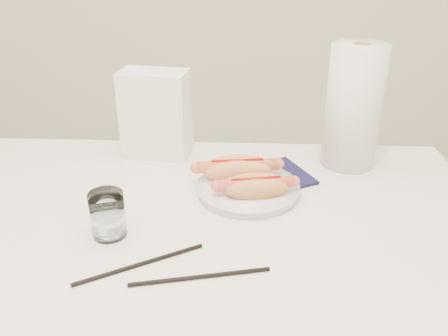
{
  "coord_description": "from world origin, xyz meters",
  "views": [
    {
      "loc": [
        0.11,
        -0.75,
        1.25
      ],
      "look_at": [
        0.07,
        0.11,
        0.82
      ],
      "focal_mm": 37.93,
      "sensor_mm": 36.0,
      "label": 1
    }
  ],
  "objects_px": {
    "water_glass": "(108,215)",
    "paper_towel_roll": "(353,107)",
    "hotdog_right": "(256,187)",
    "plate": "(248,190)",
    "hotdog_left": "(237,169)",
    "napkin_box": "(156,114)",
    "table": "(188,251)"
  },
  "relations": [
    {
      "from": "hotdog_right",
      "to": "napkin_box",
      "type": "distance_m",
      "value": 0.34
    },
    {
      "from": "table",
      "to": "hotdog_right",
      "type": "distance_m",
      "value": 0.19
    },
    {
      "from": "hotdog_right",
      "to": "table",
      "type": "bearing_deg",
      "value": -155.55
    },
    {
      "from": "hotdog_left",
      "to": "paper_towel_roll",
      "type": "bearing_deg",
      "value": 17.61
    },
    {
      "from": "water_glass",
      "to": "paper_towel_roll",
      "type": "xyz_separation_m",
      "value": [
        0.49,
        0.33,
        0.1
      ]
    },
    {
      "from": "hotdog_left",
      "to": "napkin_box",
      "type": "height_order",
      "value": "napkin_box"
    },
    {
      "from": "table",
      "to": "hotdog_left",
      "type": "distance_m",
      "value": 0.21
    },
    {
      "from": "paper_towel_roll",
      "to": "napkin_box",
      "type": "bearing_deg",
      "value": 176.57
    },
    {
      "from": "paper_towel_roll",
      "to": "hotdog_left",
      "type": "bearing_deg",
      "value": -154.15
    },
    {
      "from": "plate",
      "to": "water_glass",
      "type": "xyz_separation_m",
      "value": [
        -0.25,
        -0.17,
        0.03
      ]
    },
    {
      "from": "hotdog_left",
      "to": "water_glass",
      "type": "bearing_deg",
      "value": -146.99
    },
    {
      "from": "hotdog_left",
      "to": "water_glass",
      "type": "xyz_separation_m",
      "value": [
        -0.23,
        -0.2,
        0.0
      ]
    },
    {
      "from": "plate",
      "to": "paper_towel_roll",
      "type": "relative_size",
      "value": 0.74
    },
    {
      "from": "hotdog_right",
      "to": "napkin_box",
      "type": "height_order",
      "value": "napkin_box"
    },
    {
      "from": "table",
      "to": "paper_towel_roll",
      "type": "relative_size",
      "value": 4.2
    },
    {
      "from": "plate",
      "to": "hotdog_left",
      "type": "height_order",
      "value": "hotdog_left"
    },
    {
      "from": "table",
      "to": "hotdog_left",
      "type": "bearing_deg",
      "value": 60.81
    },
    {
      "from": "napkin_box",
      "to": "plate",
      "type": "bearing_deg",
      "value": -32.7
    },
    {
      "from": "plate",
      "to": "paper_towel_roll",
      "type": "xyz_separation_m",
      "value": [
        0.24,
        0.16,
        0.13
      ]
    },
    {
      "from": "table",
      "to": "paper_towel_roll",
      "type": "bearing_deg",
      "value": 39.52
    },
    {
      "from": "water_glass",
      "to": "paper_towel_roll",
      "type": "bearing_deg",
      "value": 33.75
    },
    {
      "from": "plate",
      "to": "hotdog_right",
      "type": "bearing_deg",
      "value": -67.86
    },
    {
      "from": "hotdog_left",
      "to": "napkin_box",
      "type": "relative_size",
      "value": 0.85
    },
    {
      "from": "hotdog_left",
      "to": "napkin_box",
      "type": "distance_m",
      "value": 0.26
    },
    {
      "from": "hotdog_right",
      "to": "water_glass",
      "type": "bearing_deg",
      "value": -165.08
    },
    {
      "from": "plate",
      "to": "hotdog_right",
      "type": "distance_m",
      "value": 0.05
    },
    {
      "from": "water_glass",
      "to": "plate",
      "type": "bearing_deg",
      "value": 33.22
    },
    {
      "from": "plate",
      "to": "paper_towel_roll",
      "type": "distance_m",
      "value": 0.32
    },
    {
      "from": "water_glass",
      "to": "napkin_box",
      "type": "distance_m",
      "value": 0.36
    },
    {
      "from": "water_glass",
      "to": "paper_towel_roll",
      "type": "relative_size",
      "value": 0.31
    },
    {
      "from": "table",
      "to": "napkin_box",
      "type": "distance_m",
      "value": 0.38
    },
    {
      "from": "hotdog_left",
      "to": "water_glass",
      "type": "distance_m",
      "value": 0.31
    }
  ]
}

